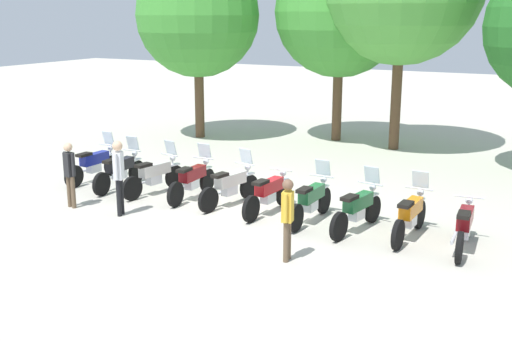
{
  "coord_description": "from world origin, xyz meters",
  "views": [
    {
      "loc": [
        7.0,
        -13.03,
        4.73
      ],
      "look_at": [
        0.0,
        0.5,
        0.9
      ],
      "focal_mm": 44.04,
      "sensor_mm": 36.0,
      "label": 1
    }
  ],
  "objects_px": {
    "motorcycle_1": "(120,170)",
    "person_1": "(288,214)",
    "tree_1": "(340,12)",
    "motorcycle_5": "(269,193)",
    "motorcycle_8": "(410,215)",
    "person_0": "(119,171)",
    "motorcycle_9": "(464,226)",
    "motorcycle_0": "(95,164)",
    "tree_0": "(198,15)",
    "motorcycle_2": "(155,175)",
    "motorcycle_3": "(193,179)",
    "motorcycle_4": "(230,185)",
    "motorcycle_6": "(311,200)",
    "motorcycle_7": "(358,208)",
    "person_2": "(70,170)"
  },
  "relations": [
    {
      "from": "motorcycle_1",
      "to": "person_1",
      "type": "relative_size",
      "value": 1.33
    },
    {
      "from": "motorcycle_0",
      "to": "motorcycle_1",
      "type": "height_order",
      "value": "same"
    },
    {
      "from": "motorcycle_3",
      "to": "person_1",
      "type": "relative_size",
      "value": 1.33
    },
    {
      "from": "person_0",
      "to": "person_1",
      "type": "relative_size",
      "value": 1.1
    },
    {
      "from": "motorcycle_1",
      "to": "motorcycle_6",
      "type": "distance_m",
      "value": 5.79
    },
    {
      "from": "motorcycle_0",
      "to": "motorcycle_3",
      "type": "relative_size",
      "value": 1.0
    },
    {
      "from": "motorcycle_4",
      "to": "motorcycle_6",
      "type": "distance_m",
      "value": 2.32
    },
    {
      "from": "motorcycle_5",
      "to": "motorcycle_6",
      "type": "distance_m",
      "value": 1.16
    },
    {
      "from": "motorcycle_8",
      "to": "person_1",
      "type": "height_order",
      "value": "person_1"
    },
    {
      "from": "motorcycle_9",
      "to": "person_0",
      "type": "distance_m",
      "value": 7.87
    },
    {
      "from": "motorcycle_4",
      "to": "person_0",
      "type": "relative_size",
      "value": 1.19
    },
    {
      "from": "motorcycle_0",
      "to": "motorcycle_2",
      "type": "distance_m",
      "value": 2.33
    },
    {
      "from": "motorcycle_3",
      "to": "motorcycle_7",
      "type": "height_order",
      "value": "same"
    },
    {
      "from": "person_0",
      "to": "tree_1",
      "type": "distance_m",
      "value": 11.77
    },
    {
      "from": "motorcycle_1",
      "to": "tree_1",
      "type": "relative_size",
      "value": 0.31
    },
    {
      "from": "motorcycle_3",
      "to": "tree_0",
      "type": "distance_m",
      "value": 9.39
    },
    {
      "from": "motorcycle_9",
      "to": "motorcycle_7",
      "type": "bearing_deg",
      "value": 83.97
    },
    {
      "from": "motorcycle_4",
      "to": "motorcycle_6",
      "type": "relative_size",
      "value": 0.99
    },
    {
      "from": "motorcycle_9",
      "to": "tree_0",
      "type": "xyz_separation_m",
      "value": [
        -11.28,
        7.76,
        4.14
      ]
    },
    {
      "from": "motorcycle_6",
      "to": "person_2",
      "type": "distance_m",
      "value": 6.01
    },
    {
      "from": "motorcycle_1",
      "to": "person_1",
      "type": "distance_m",
      "value": 6.84
    },
    {
      "from": "motorcycle_0",
      "to": "motorcycle_6",
      "type": "relative_size",
      "value": 1.0
    },
    {
      "from": "motorcycle_0",
      "to": "motorcycle_1",
      "type": "bearing_deg",
      "value": -100.26
    },
    {
      "from": "motorcycle_4",
      "to": "motorcycle_5",
      "type": "bearing_deg",
      "value": -85.83
    },
    {
      "from": "person_0",
      "to": "motorcycle_9",
      "type": "bearing_deg",
      "value": -7.06
    },
    {
      "from": "motorcycle_2",
      "to": "person_2",
      "type": "height_order",
      "value": "person_2"
    },
    {
      "from": "motorcycle_0",
      "to": "person_2",
      "type": "bearing_deg",
      "value": -148.92
    },
    {
      "from": "motorcycle_5",
      "to": "motorcycle_3",
      "type": "bearing_deg",
      "value": 89.6
    },
    {
      "from": "motorcycle_3",
      "to": "motorcycle_5",
      "type": "distance_m",
      "value": 2.33
    },
    {
      "from": "motorcycle_9",
      "to": "person_0",
      "type": "height_order",
      "value": "person_0"
    },
    {
      "from": "motorcycle_3",
      "to": "person_1",
      "type": "height_order",
      "value": "person_1"
    },
    {
      "from": "motorcycle_5",
      "to": "motorcycle_8",
      "type": "xyz_separation_m",
      "value": [
        3.47,
        -0.15,
        0.01
      ]
    },
    {
      "from": "motorcycle_2",
      "to": "motorcycle_9",
      "type": "height_order",
      "value": "motorcycle_2"
    },
    {
      "from": "motorcycle_2",
      "to": "person_1",
      "type": "relative_size",
      "value": 1.31
    },
    {
      "from": "motorcycle_0",
      "to": "tree_0",
      "type": "distance_m",
      "value": 8.21
    },
    {
      "from": "motorcycle_1",
      "to": "tree_1",
      "type": "distance_m",
      "value": 10.55
    },
    {
      "from": "motorcycle_5",
      "to": "motorcycle_8",
      "type": "distance_m",
      "value": 3.47
    },
    {
      "from": "motorcycle_1",
      "to": "motorcycle_3",
      "type": "distance_m",
      "value": 2.32
    },
    {
      "from": "motorcycle_4",
      "to": "motorcycle_8",
      "type": "distance_m",
      "value": 4.63
    },
    {
      "from": "motorcycle_0",
      "to": "motorcycle_2",
      "type": "bearing_deg",
      "value": -93.6
    },
    {
      "from": "motorcycle_1",
      "to": "motorcycle_8",
      "type": "xyz_separation_m",
      "value": [
        8.1,
        -0.27,
        0.0
      ]
    },
    {
      "from": "person_0",
      "to": "motorcycle_7",
      "type": "bearing_deg",
      "value": -1.79
    },
    {
      "from": "motorcycle_2",
      "to": "motorcycle_9",
      "type": "xyz_separation_m",
      "value": [
        8.09,
        -0.45,
        -0.01
      ]
    },
    {
      "from": "motorcycle_0",
      "to": "motorcycle_5",
      "type": "xyz_separation_m",
      "value": [
        5.78,
        -0.38,
        -0.01
      ]
    },
    {
      "from": "motorcycle_9",
      "to": "tree_1",
      "type": "bearing_deg",
      "value": 29.56
    },
    {
      "from": "motorcycle_6",
      "to": "person_1",
      "type": "relative_size",
      "value": 1.33
    },
    {
      "from": "motorcycle_0",
      "to": "motorcycle_8",
      "type": "distance_m",
      "value": 9.27
    },
    {
      "from": "motorcycle_0",
      "to": "tree_1",
      "type": "bearing_deg",
      "value": -21.77
    },
    {
      "from": "motorcycle_0",
      "to": "person_1",
      "type": "height_order",
      "value": "person_1"
    },
    {
      "from": "motorcycle_5",
      "to": "tree_1",
      "type": "height_order",
      "value": "tree_1"
    }
  ]
}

